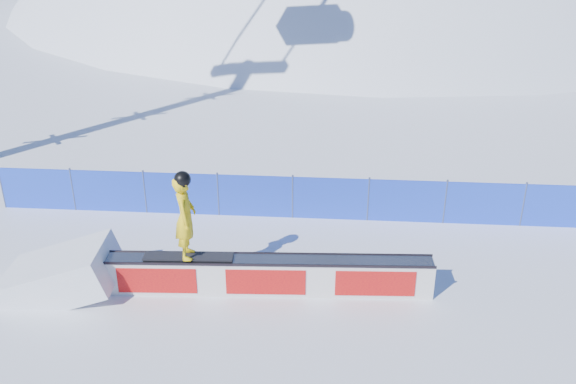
{
  "coord_description": "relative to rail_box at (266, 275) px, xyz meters",
  "views": [
    {
      "loc": [
        -1.96,
        -10.77,
        8.07
      ],
      "look_at": [
        -3.02,
        3.16,
        1.4
      ],
      "focal_mm": 40.0,
      "sensor_mm": 36.0,
      "label": 1
    }
  ],
  "objects": [
    {
      "name": "ground",
      "position": [
        3.33,
        -0.95,
        -0.43
      ],
      "size": [
        160.0,
        160.0,
        0.0
      ],
      "primitive_type": "plane",
      "color": "white",
      "rests_on": "ground"
    },
    {
      "name": "snow_hill",
      "position": [
        3.33,
        41.05,
        -18.43
      ],
      "size": [
        64.0,
        64.0,
        64.0
      ],
      "color": "white",
      "rests_on": "ground"
    },
    {
      "name": "safety_fence",
      "position": [
        3.33,
        3.55,
        0.18
      ],
      "size": [
        22.05,
        0.05,
        1.3
      ],
      "color": "blue",
      "rests_on": "ground"
    },
    {
      "name": "snow_ramp",
      "position": [
        -4.5,
        -0.24,
        -0.43
      ],
      "size": [
        2.58,
        1.69,
        1.56
      ],
      "primitive_type": null,
      "rotation": [
        0.0,
        -0.31,
        0.05
      ],
      "color": "white",
      "rests_on": "ground"
    },
    {
      "name": "rail_box",
      "position": [
        0.0,
        0.0,
        0.0
      ],
      "size": [
        7.23,
        0.88,
        0.87
      ],
      "rotation": [
        0.0,
        0.0,
        0.05
      ],
      "color": "silver",
      "rests_on": "ground"
    },
    {
      "name": "snowboarder",
      "position": [
        -1.67,
        -0.09,
        1.43
      ],
      "size": [
        1.94,
        0.73,
        2.01
      ],
      "rotation": [
        0.0,
        0.0,
        1.69
      ],
      "color": "black",
      "rests_on": "rail_box"
    }
  ]
}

